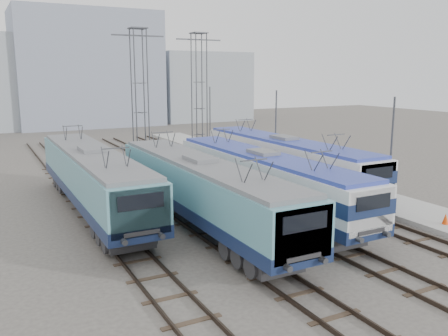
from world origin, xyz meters
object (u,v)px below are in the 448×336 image
locomotive_center_left (202,188)px  safety_cone (445,219)px  locomotive_center_right (264,177)px  mast_mid (276,134)px  catenary_tower_east (199,91)px  mast_front (391,157)px  locomotive_far_right (285,158)px  catenary_tower_west (140,93)px  locomotive_far_left (93,176)px  mast_rear (210,121)px

locomotive_center_left → safety_cone: locomotive_center_left is taller
locomotive_center_right → mast_mid: 10.55m
catenary_tower_east → safety_cone: catenary_tower_east is taller
locomotive_center_right → mast_front: size_ratio=2.54×
locomotive_center_left → locomotive_far_right: bearing=30.1°
locomotive_far_right → mast_front: size_ratio=2.61×
locomotive_center_right → catenary_tower_west: size_ratio=1.48×
locomotive_center_right → locomotive_center_left: bearing=-168.7°
mast_front → locomotive_center_right: bearing=150.0°
locomotive_center_right → mast_front: bearing=-30.0°
locomotive_center_right → mast_front: mast_front is taller
catenary_tower_east → catenary_tower_west: bearing=-162.9°
locomotive_far_left → catenary_tower_east: catenary_tower_east is taller
locomotive_far_left → catenary_tower_east: 19.54m
locomotive_center_right → safety_cone: (7.11, -7.04, -1.67)m
locomotive_far_right → catenary_tower_east: 14.68m
locomotive_center_left → safety_cone: bearing=-27.9°
locomotive_center_left → catenary_tower_west: catenary_tower_west is taller
locomotive_far_left → safety_cone: bearing=-36.0°
locomotive_far_right → locomotive_center_left: bearing=-149.9°
catenary_tower_west → mast_mid: bearing=-42.9°
locomotive_center_left → catenary_tower_west: 17.93m
locomotive_far_left → safety_cone: (16.11, -11.69, -1.71)m
mast_mid → mast_rear: (0.00, 12.00, 0.00)m
mast_front → mast_mid: (0.00, 12.00, 0.00)m
catenary_tower_west → mast_mid: catenary_tower_west is taller
locomotive_center_right → catenary_tower_west: 17.06m
locomotive_center_right → catenary_tower_east: (4.25, 18.34, 4.37)m
locomotive_center_right → catenary_tower_west: catenary_tower_west is taller
locomotive_far_left → locomotive_center_right: bearing=-27.3°
catenary_tower_west → mast_mid: 12.16m
safety_cone → locomotive_center_left: bearing=152.1°
catenary_tower_west → catenary_tower_east: same height
locomotive_center_right → locomotive_far_left: bearing=152.7°
locomotive_center_right → catenary_tower_east: size_ratio=1.48×
locomotive_far_left → catenary_tower_west: bearing=60.0°
catenary_tower_east → mast_mid: catenary_tower_east is taller
locomotive_center_right → mast_mid: size_ratio=2.54×
mast_front → safety_cone: 4.52m
locomotive_far_left → locomotive_center_right: locomotive_far_left is taller
catenary_tower_west → mast_rear: bearing=24.9°
mast_mid → locomotive_far_left: bearing=-166.5°
catenary_tower_east → mast_front: (2.10, -22.00, -3.14)m
mast_front → catenary_tower_east: bearing=95.5°
catenary_tower_east → safety_cone: size_ratio=19.66×
catenary_tower_east → locomotive_far_left: bearing=-134.1°
safety_cone → mast_mid: bearing=92.8°
mast_front → safety_cone: size_ratio=11.47×
locomotive_center_left → mast_rear: 23.88m
locomotive_far_right → mast_front: (1.85, -7.98, 1.17)m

